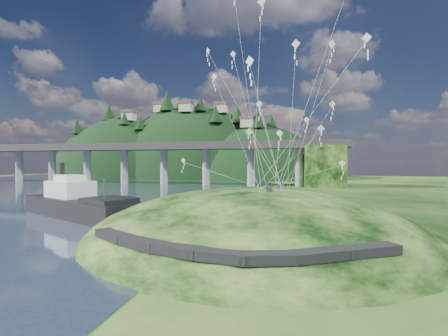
# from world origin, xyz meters

# --- Properties ---
(ground) EXTENTS (320.00, 320.00, 0.00)m
(ground) POSITION_xyz_m (0.00, 0.00, 0.00)
(ground) COLOR black
(ground) RESTS_ON ground
(grass_hill) EXTENTS (36.00, 32.00, 13.00)m
(grass_hill) POSITION_xyz_m (8.00, 2.00, -1.50)
(grass_hill) COLOR black
(grass_hill) RESTS_ON ground
(footpath) EXTENTS (22.29, 5.84, 0.83)m
(footpath) POSITION_xyz_m (7.46, -9.74, 2.08)
(footpath) COLOR black
(footpath) RESTS_ON ground
(bridge) EXTENTS (160.00, 11.00, 15.00)m
(bridge) POSITION_xyz_m (-26.46, 70.07, 9.70)
(bridge) COLOR #2D2B2B
(bridge) RESTS_ON ground
(far_ridge) EXTENTS (153.00, 70.00, 94.50)m
(far_ridge) POSITION_xyz_m (-43.58, 122.17, -7.44)
(far_ridge) COLOR black
(far_ridge) RESTS_ON ground
(work_barge) EXTENTS (22.36, 14.29, 7.64)m
(work_barge) POSITION_xyz_m (-17.53, 8.18, 1.91)
(work_barge) COLOR black
(work_barge) RESTS_ON ground
(wooden_dock) EXTENTS (12.98, 7.52, 0.95)m
(wooden_dock) POSITION_xyz_m (-4.19, 7.13, 0.42)
(wooden_dock) COLOR #352516
(wooden_dock) RESTS_ON ground
(kite_flyers) EXTENTS (1.89, 4.76, 1.94)m
(kite_flyers) POSITION_xyz_m (10.39, 2.34, 5.85)
(kite_flyers) COLOR #262933
(kite_flyers) RESTS_ON ground
(kite_swarm) EXTENTS (20.04, 18.00, 20.77)m
(kite_swarm) POSITION_xyz_m (9.81, 4.50, 16.62)
(kite_swarm) COLOR silver
(kite_swarm) RESTS_ON ground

